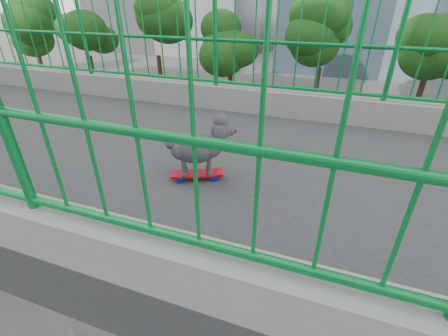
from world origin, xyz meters
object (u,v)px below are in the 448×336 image
Objects in this scene: car_6 at (297,195)px; poodle at (199,146)px; skateboard at (197,174)px; car_0 at (18,179)px; car_4 at (189,105)px; car_1 at (32,143)px; car_2 at (174,141)px.

poodle is at bearing -1.05° from car_6.
skateboard is 0.10× the size of car_0.
car_4 is at bearing -134.42° from car_6.
car_0 reaches higher than car_6.
car_0 is 0.92× the size of car_4.
poodle reaches higher than car_6.
car_2 is at bearing 112.89° from car_1.
poodle reaches higher than car_2.
car_1 is at bearing -139.68° from car_0.
skateboard is 0.26m from poodle.
car_2 is 1.13× the size of car_4.
car_0 is 13.11m from car_4.
car_2 is at bearing -174.34° from skateboard.
car_4 reaches higher than car_6.
skateboard is 0.86× the size of poodle.
car_2 is 6.71m from car_4.
car_0 is 8.04m from car_2.
poodle is 0.09× the size of car_2.
poodle is 0.11× the size of car_1.
skateboard is at bearing 62.83° from car_0.
car_4 reaches higher than car_2.
skateboard reaches higher than car_2.
car_2 is at bearing -174.23° from poodle.
car_0 is 0.81× the size of car_2.
skateboard is 0.09× the size of car_1.
skateboard reaches higher than car_1.
poodle is 0.12× the size of car_0.
car_6 is at bearing -134.42° from car_4.
skateboard is 0.08× the size of car_2.
skateboard is 18.99m from car_1.
car_4 is at bearing 149.94° from car_1.
car_4 is at bearing 167.49° from car_0.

